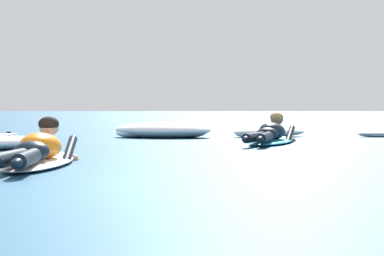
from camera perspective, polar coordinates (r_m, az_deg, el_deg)
The scene contains 5 objects.
ground_plane at distance 15.73m, azimuth -1.17°, elevation -0.50°, with size 120.00×120.00×0.00m, color navy.
surfer_near at distance 7.73m, azimuth -11.41°, elevation -1.84°, with size 0.57×2.64×0.53m.
surfer_far at distance 12.01m, azimuth 5.86°, elevation -0.55°, with size 1.14×2.60×0.53m.
whitewater_mid_right at distance 14.70m, azimuth 5.78°, elevation -0.32°, with size 1.61×1.16×0.19m.
whitewater_back at distance 14.33m, azimuth -2.18°, elevation -0.17°, with size 2.14×1.71×0.30m.
Camera 1 is at (0.51, -5.71, 0.61)m, focal length 71.57 mm.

